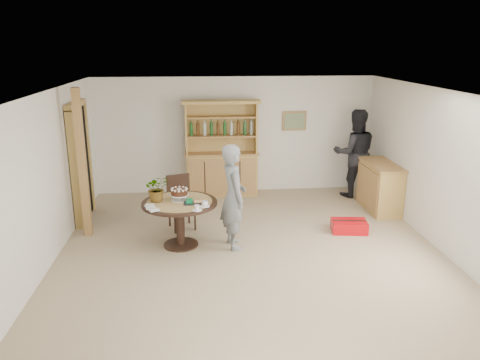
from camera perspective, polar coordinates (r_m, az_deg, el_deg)
name	(u,v)px	position (r m, az deg, el deg)	size (l,w,h in m)	color
ground	(252,259)	(7.25, 1.51, -9.59)	(7.00, 7.00, 0.00)	tan
room_shell	(253,147)	(6.68, 1.64, 3.98)	(6.04, 7.04, 2.52)	white
doorway	(80,161)	(8.99, -18.90, 2.19)	(0.13, 1.10, 2.18)	black
pine_post	(82,164)	(8.15, -18.67, 1.84)	(0.12, 0.12, 2.50)	tan
hutch	(222,163)	(10.04, -2.25, 2.03)	(1.62, 0.54, 2.04)	tan
sideboard	(380,186)	(9.56, 16.69, -0.76)	(0.54, 1.26, 0.94)	tan
dining_table	(180,210)	(7.53, -7.34, -3.71)	(1.20, 1.20, 0.76)	black
dining_chair	(180,198)	(8.34, -7.30, -2.22)	(0.53, 0.53, 0.95)	black
birthday_cake	(179,193)	(7.49, -7.41, -1.57)	(0.30, 0.30, 0.20)	white
flower_vase	(157,188)	(7.49, -10.11, -1.00)	(0.38, 0.33, 0.42)	#3F7233
gift_tray	(193,202)	(7.35, -5.76, -2.67)	(0.30, 0.20, 0.08)	black
coffee_cup_a	(205,204)	(7.20, -4.29, -2.94)	(0.15, 0.15, 0.09)	white
coffee_cup_b	(197,208)	(7.04, -5.25, -3.46)	(0.15, 0.15, 0.08)	white
napkins	(151,208)	(7.21, -10.74, -3.35)	(0.24, 0.33, 0.03)	white
teen_boy	(233,197)	(7.37, -0.82, -2.05)	(0.62, 0.40, 1.69)	slate
adult_person	(355,153)	(10.18, 13.81, 3.18)	(0.91, 0.71, 1.87)	black
red_suitcase	(349,226)	(8.41, 13.14, -5.50)	(0.65, 0.47, 0.21)	red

